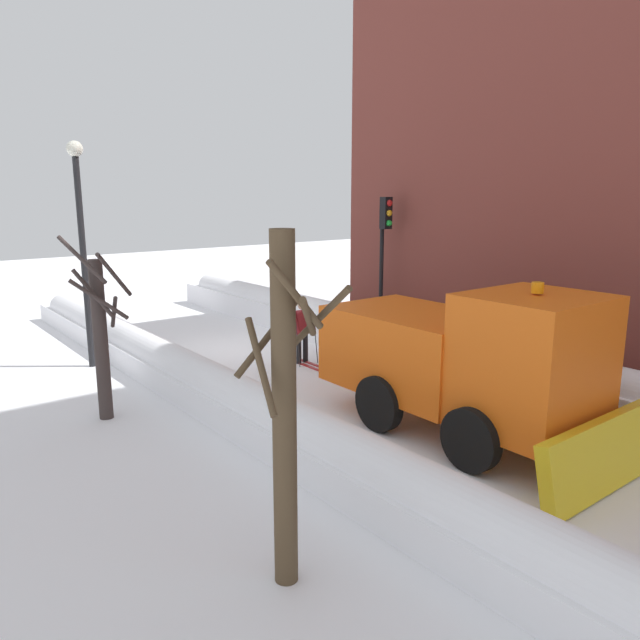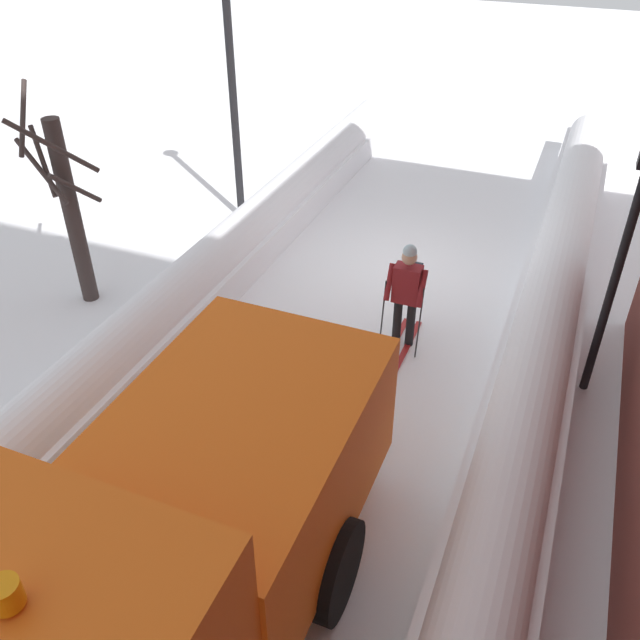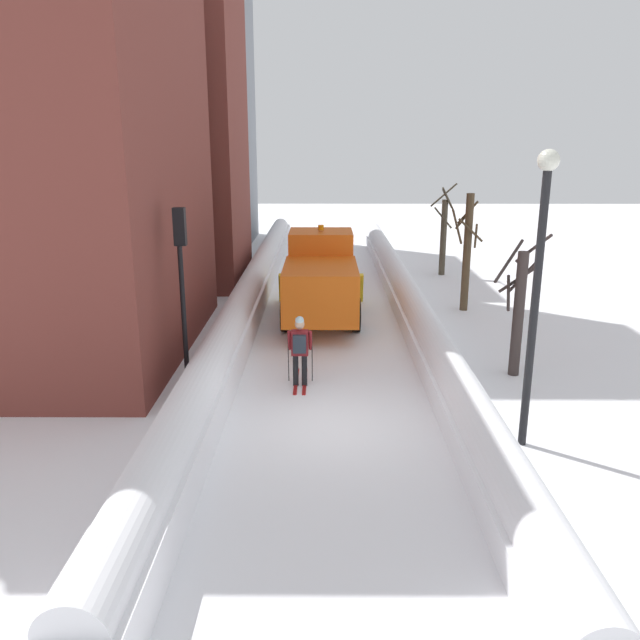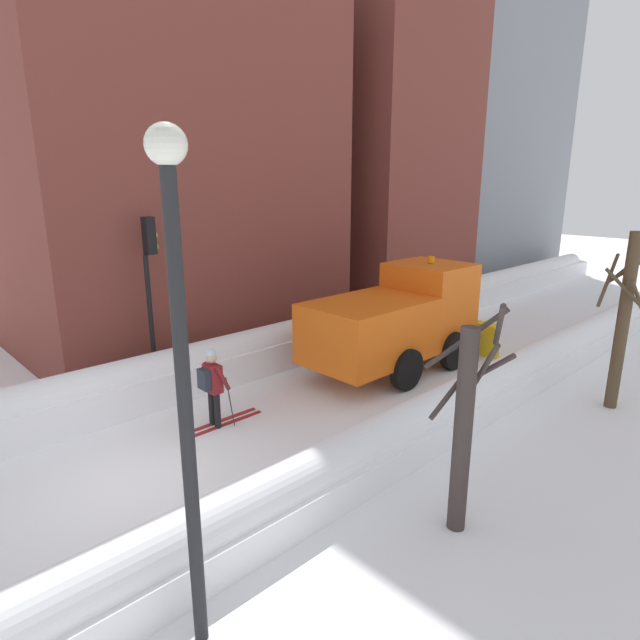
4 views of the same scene
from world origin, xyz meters
TOP-DOWN VIEW (x-y plane):
  - ground_plane at (0.00, 10.00)m, footprint 80.00×80.00m
  - snowbank_left at (-2.87, 10.00)m, footprint 1.10×36.00m
  - snowbank_right at (2.87, 10.00)m, footprint 1.10×36.00m
  - building_brick_near at (-8.04, 5.27)m, footprint 7.89×9.97m
  - building_brick_mid at (-8.04, 14.87)m, footprint 8.78×6.43m
  - building_concrete_far at (-8.04, 24.38)m, footprint 7.18×10.06m
  - plow_truck at (-0.28, 8.15)m, footprint 3.20×5.98m
  - skier at (-0.77, 2.28)m, footprint 0.62×1.80m
  - traffic_light_pole at (-3.61, 2.44)m, footprint 0.28×0.42m
  - street_lamp at (3.86, -0.88)m, footprint 0.40×0.40m
  - bare_tree_near at (4.83, 3.14)m, footprint 1.34×1.12m
  - bare_tree_mid at (4.91, 9.73)m, footprint 0.98×1.26m

SIDE VIEW (x-z plane):
  - ground_plane at x=0.00m, z-range 0.00..0.00m
  - snowbank_right at x=2.87m, z-range -0.07..0.96m
  - snowbank_left at x=-2.87m, z-range -0.04..1.22m
  - skier at x=-0.77m, z-range 0.10..1.91m
  - plow_truck at x=-0.28m, z-range -0.08..3.04m
  - bare_tree_near at x=4.83m, z-range -0.09..3.67m
  - bare_tree_mid at x=4.91m, z-range 0.10..4.28m
  - traffic_light_pole at x=-3.61m, z-range 0.89..5.31m
  - street_lamp at x=3.86m, z-range 0.72..6.53m
  - building_brick_near at x=-8.04m, z-range 0.00..11.77m
  - building_concrete_far at x=-8.04m, z-range 0.00..17.73m
  - building_brick_mid at x=-8.04m, z-range 0.00..21.28m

